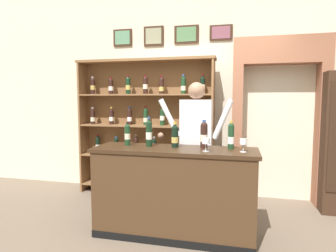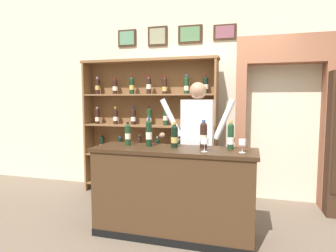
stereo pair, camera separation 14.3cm
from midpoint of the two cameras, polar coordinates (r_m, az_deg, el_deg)
name	(u,v)px [view 1 (the left image)]	position (r m, az deg, el deg)	size (l,w,h in m)	color
ground_plane	(186,237)	(3.47, 2.31, -21.02)	(14.00, 14.00, 0.02)	#6B5B4C
back_wall	(204,86)	(4.73, 6.28, 7.89)	(12.00, 0.19, 3.48)	beige
wine_shelf	(146,123)	(4.61, -5.33, 0.50)	(2.20, 0.31, 2.14)	brown
archway_doorway	(278,108)	(4.58, 20.06, 3.41)	(1.32, 0.45, 2.41)	#935B42
tasting_counter	(174,192)	(3.30, -0.04, -12.92)	(1.80, 0.57, 0.99)	#422B19
shopkeeper	(196,134)	(3.74, 4.48, -1.59)	(0.99, 0.22, 1.74)	#2D3347
tasting_bottle_rosso	(127,134)	(3.41, -9.21, -1.63)	(0.07, 0.07, 0.27)	#19381E
tasting_bottle_vin_santo	(149,133)	(3.31, -5.01, -1.37)	(0.07, 0.07, 0.34)	black
tasting_bottle_prosecco	(175,136)	(3.23, 0.12, -1.94)	(0.08, 0.08, 0.29)	black
tasting_bottle_grappa	(204,134)	(3.21, 5.85, -1.68)	(0.08, 0.08, 0.31)	black
tasting_bottle_brunello	(231,136)	(3.19, 11.08, -1.90)	(0.07, 0.07, 0.31)	#19381E
wine_glass_right	(243,142)	(3.03, 13.35, -3.19)	(0.07, 0.07, 0.14)	silver
wine_glass_spare	(206,141)	(2.99, 6.13, -3.01)	(0.08, 0.08, 0.14)	silver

